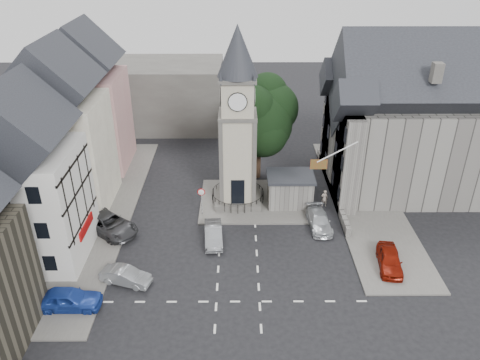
{
  "coord_description": "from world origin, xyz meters",
  "views": [
    {
      "loc": [
        0.03,
        -29.99,
        22.86
      ],
      "look_at": [
        0.19,
        5.0,
        3.92
      ],
      "focal_mm": 35.0,
      "sensor_mm": 36.0,
      "label": 1
    }
  ],
  "objects_px": {
    "clock_tower": "(238,121)",
    "pedestrian": "(324,198)",
    "stone_shelter": "(290,190)",
    "car_west_blue": "(68,299)",
    "car_east_red": "(390,260)"
  },
  "relations": [
    {
      "from": "stone_shelter",
      "to": "pedestrian",
      "type": "relative_size",
      "value": 2.57
    },
    {
      "from": "stone_shelter",
      "to": "car_west_blue",
      "type": "relative_size",
      "value": 0.96
    },
    {
      "from": "clock_tower",
      "to": "car_east_red",
      "type": "distance_m",
      "value": 16.82
    },
    {
      "from": "stone_shelter",
      "to": "pedestrian",
      "type": "height_order",
      "value": "stone_shelter"
    },
    {
      "from": "pedestrian",
      "to": "car_west_blue",
      "type": "bearing_deg",
      "value": 32.24
    },
    {
      "from": "car_east_red",
      "to": "pedestrian",
      "type": "height_order",
      "value": "pedestrian"
    },
    {
      "from": "stone_shelter",
      "to": "car_east_red",
      "type": "distance_m",
      "value": 11.49
    },
    {
      "from": "clock_tower",
      "to": "pedestrian",
      "type": "distance_m",
      "value": 10.85
    },
    {
      "from": "stone_shelter",
      "to": "pedestrian",
      "type": "distance_m",
      "value": 3.3
    },
    {
      "from": "stone_shelter",
      "to": "pedestrian",
      "type": "xyz_separation_m",
      "value": [
        3.2,
        -0.38,
        -0.71
      ]
    },
    {
      "from": "car_west_blue",
      "to": "car_east_red",
      "type": "relative_size",
      "value": 1.08
    },
    {
      "from": "pedestrian",
      "to": "clock_tower",
      "type": "bearing_deg",
      "value": -7.93
    },
    {
      "from": "clock_tower",
      "to": "car_east_red",
      "type": "height_order",
      "value": "clock_tower"
    },
    {
      "from": "clock_tower",
      "to": "pedestrian",
      "type": "relative_size",
      "value": 9.72
    },
    {
      "from": "car_east_red",
      "to": "car_west_blue",
      "type": "bearing_deg",
      "value": -161.98
    }
  ]
}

